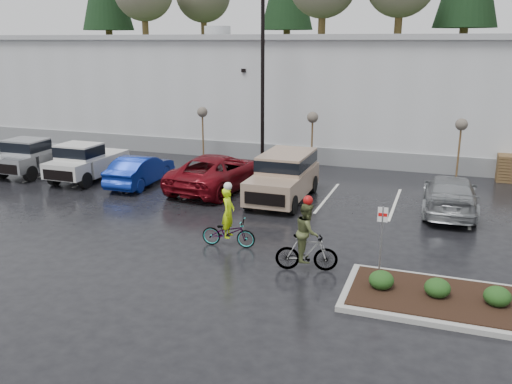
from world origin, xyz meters
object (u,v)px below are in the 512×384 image
(sapling_mid, at_px, (313,121))
(car_blue, at_px, (140,170))
(car_red, at_px, (218,172))
(car_far_silver, at_px, (450,194))
(sapling_east, at_px, (461,128))
(lamppost, at_px, (263,64))
(pickup_silver, at_px, (40,154))
(sapling_west, at_px, (202,115))
(suv_tan, at_px, (283,178))
(cyclist_olive, at_px, (307,244))
(cyclist_hivis, at_px, (228,227))
(pickup_white, at_px, (91,160))
(pallet_stack_a, at_px, (510,168))
(fire_lane_sign, at_px, (382,232))

(sapling_mid, xyz_separation_m, car_blue, (-7.16, -5.87, -1.99))
(car_red, xyz_separation_m, car_far_silver, (10.48, -0.11, -0.08))
(sapling_east, relative_size, car_blue, 0.71)
(lamppost, bearing_deg, pickup_silver, -158.65)
(sapling_mid, bearing_deg, sapling_west, 180.00)
(lamppost, xyz_separation_m, suv_tan, (2.70, -5.09, -4.66))
(pickup_silver, distance_m, cyclist_olive, 18.49)
(pickup_silver, xyz_separation_m, cyclist_hivis, (13.73, -6.70, -0.27))
(sapling_mid, height_order, car_red, sapling_mid)
(lamppost, relative_size, cyclist_olive, 3.82)
(lamppost, relative_size, pickup_white, 1.77)
(sapling_west, height_order, car_far_silver, sapling_west)
(pallet_stack_a, height_order, suv_tan, suv_tan)
(pickup_white, xyz_separation_m, suv_tan, (10.43, -0.52, 0.05))
(car_red, bearing_deg, lamppost, -94.41)
(cyclist_olive, bearing_deg, sapling_mid, -0.51)
(sapling_mid, relative_size, sapling_east, 1.00)
(car_blue, bearing_deg, pickup_silver, -6.53)
(sapling_west, distance_m, pallet_stack_a, 16.66)
(sapling_west, bearing_deg, pickup_silver, -143.18)
(cyclist_olive, bearing_deg, suv_tan, 8.58)
(car_blue, relative_size, cyclist_hivis, 1.96)
(cyclist_olive, bearing_deg, car_far_silver, -41.82)
(car_blue, bearing_deg, lamppost, -135.88)
(sapling_west, relative_size, pallet_stack_a, 2.37)
(sapling_west, relative_size, fire_lane_sign, 1.45)
(car_far_silver, xyz_separation_m, cyclist_olive, (-4.10, -7.72, 0.11))
(car_far_silver, relative_size, cyclist_hivis, 2.30)
(suv_tan, bearing_deg, cyclist_hivis, -91.35)
(fire_lane_sign, height_order, cyclist_hivis, cyclist_hivis)
(sapling_west, xyz_separation_m, car_blue, (-0.66, -5.87, -1.99))
(sapling_east, distance_m, car_red, 12.15)
(sapling_east, height_order, pallet_stack_a, sapling_east)
(pallet_stack_a, xyz_separation_m, car_far_silver, (-2.79, -6.42, 0.09))
(car_red, xyz_separation_m, suv_tan, (3.47, -0.78, 0.18))
(lamppost, relative_size, sapling_mid, 2.88)
(cyclist_hivis, bearing_deg, sapling_east, -37.16)
(sapling_mid, bearing_deg, lamppost, -158.20)
(pickup_white, bearing_deg, fire_lane_sign, -24.98)
(pickup_white, xyz_separation_m, car_blue, (3.06, -0.30, -0.24))
(sapling_east, height_order, cyclist_hivis, sapling_east)
(sapling_mid, height_order, fire_lane_sign, sapling_mid)
(pallet_stack_a, distance_m, car_far_silver, 7.00)
(lamppost, distance_m, fire_lane_sign, 14.78)
(sapling_mid, xyz_separation_m, pallet_stack_a, (10.00, 1.00, -2.05))
(sapling_west, distance_m, car_red, 6.50)
(pickup_silver, bearing_deg, cyclist_hivis, -26.01)
(fire_lane_sign, relative_size, cyclist_hivis, 0.96)
(car_far_silver, distance_m, cyclist_olive, 8.74)
(sapling_mid, distance_m, car_far_silver, 9.23)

